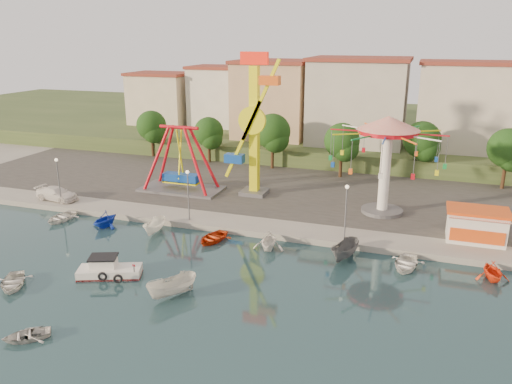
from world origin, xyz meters
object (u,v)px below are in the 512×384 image
at_px(kamikaze_tower, 256,129).
at_px(wave_swinger, 387,143).
at_px(cabin_motorboat, 108,271).
at_px(skiff, 172,287).
at_px(rowboat_a, 12,282).
at_px(pirate_ship_ride, 180,160).
at_px(van, 57,194).

height_order(kamikaze_tower, wave_swinger, kamikaze_tower).
xyz_separation_m(cabin_motorboat, skiff, (6.56, -1.38, 0.33)).
distance_m(rowboat_a, skiff, 12.84).
xyz_separation_m(pirate_ship_ride, cabin_motorboat, (4.28, -21.59, -3.92)).
bearing_deg(kamikaze_tower, pirate_ship_ride, -173.20).
relative_size(kamikaze_tower, van, 3.20).
bearing_deg(rowboat_a, van, 86.75).
distance_m(wave_swinger, van, 37.45).
bearing_deg(kamikaze_tower, cabin_motorboat, -102.33).
xyz_separation_m(skiff, van, (-22.74, 14.90, 0.54)).
distance_m(kamikaze_tower, cabin_motorboat, 24.60).
relative_size(wave_swinger, van, 2.25).
distance_m(kamikaze_tower, wave_swinger, 14.95).
xyz_separation_m(pirate_ship_ride, kamikaze_tower, (9.24, 1.10, 4.17)).
bearing_deg(wave_swinger, rowboat_a, -135.72).
bearing_deg(kamikaze_tower, skiff, -86.20).
bearing_deg(wave_swinger, pirate_ship_ride, 179.02).
relative_size(kamikaze_tower, cabin_motorboat, 3.07).
height_order(cabin_motorboat, van, van).
relative_size(cabin_motorboat, rowboat_a, 1.46).
relative_size(pirate_ship_ride, van, 1.94).
height_order(wave_swinger, van, wave_swinger).
xyz_separation_m(pirate_ship_ride, rowboat_a, (-1.72, -25.61, -4.01)).
relative_size(pirate_ship_ride, cabin_motorboat, 1.86).
xyz_separation_m(cabin_motorboat, rowboat_a, (-6.01, -4.02, -0.09)).
relative_size(skiff, van, 0.81).
xyz_separation_m(pirate_ship_ride, skiff, (10.84, -22.97, -3.59)).
height_order(cabin_motorboat, skiff, cabin_motorboat).
height_order(pirate_ship_ride, rowboat_a, pirate_ship_ride).
bearing_deg(pirate_ship_ride, wave_swinger, -0.98).
distance_m(wave_swinger, cabin_motorboat, 30.02).
distance_m(pirate_ship_ride, rowboat_a, 25.97).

